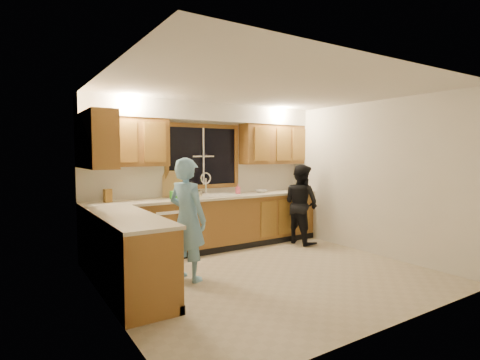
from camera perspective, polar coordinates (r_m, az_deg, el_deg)
name	(u,v)px	position (r m, az deg, el deg)	size (l,w,h in m)	color
floor	(267,274)	(5.30, 4.14, -14.08)	(4.20, 4.20, 0.00)	tan
ceiling	(268,89)	(5.11, 4.28, 13.64)	(4.20, 4.20, 0.00)	silver
wall_back	(203,176)	(6.67, -5.65, 0.60)	(4.20, 4.20, 0.00)	silver
wall_left	(107,192)	(4.15, -19.67, -1.67)	(3.80, 3.80, 0.00)	silver
wall_right	(369,178)	(6.53, 19.10, 0.33)	(3.80, 3.80, 0.00)	silver
base_cabinets_back	(211,224)	(6.50, -4.39, -6.68)	(4.20, 0.60, 0.88)	olive
base_cabinets_left	(127,256)	(4.70, -16.79, -11.00)	(0.60, 1.90, 0.88)	olive
countertop_back	(212,197)	(6.42, -4.35, -2.66)	(4.20, 0.63, 0.04)	beige
countertop_left	(128,217)	(4.61, -16.72, -5.45)	(0.63, 1.90, 0.04)	beige
upper_cabinets_left	(124,142)	(5.98, -17.25, 5.56)	(1.35, 0.33, 0.75)	olive
upper_cabinets_right	(273,144)	(7.28, 5.00, 5.41)	(1.35, 0.33, 0.75)	olive
upper_cabinets_return	(98,140)	(5.26, -20.83, 5.72)	(0.33, 0.90, 0.75)	olive
soffit	(207,113)	(6.54, -5.01, 10.19)	(4.20, 0.35, 0.30)	white
window_frame	(203,156)	(6.65, -5.63, 3.61)	(1.44, 0.03, 1.14)	black
sink	(211,199)	(6.44, -4.43, -2.96)	(0.86, 0.52, 0.57)	white
dishwasher	(165,231)	(6.15, -11.39, -7.65)	(0.60, 0.56, 0.82)	white
stove	(143,267)	(4.17, -14.58, -12.75)	(0.58, 0.75, 0.90)	white
man	(187,219)	(4.93, -8.02, -5.92)	(0.58, 0.38, 1.60)	#78B6E3
woman	(301,204)	(6.96, 9.30, -3.62)	(0.71, 0.55, 1.45)	black
knife_block	(108,196)	(5.95, -19.51, -2.26)	(0.11, 0.09, 0.20)	olive
cutting_board	(173,184)	(6.35, -10.24, -0.60)	(0.33, 0.02, 0.44)	tan
dish_crate	(181,195)	(6.06, -8.98, -2.29)	(0.28, 0.26, 0.13)	green
soap_bottle	(238,189)	(6.79, -0.34, -1.36)	(0.08, 0.08, 0.18)	#D95272
bowl	(261,191)	(6.98, 3.22, -1.73)	(0.22, 0.22, 0.05)	silver
can_left	(198,195)	(6.10, -6.39, -2.27)	(0.07, 0.07, 0.12)	#C2B595
can_right	(200,194)	(6.21, -6.08, -2.13)	(0.07, 0.07, 0.12)	#C2B595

